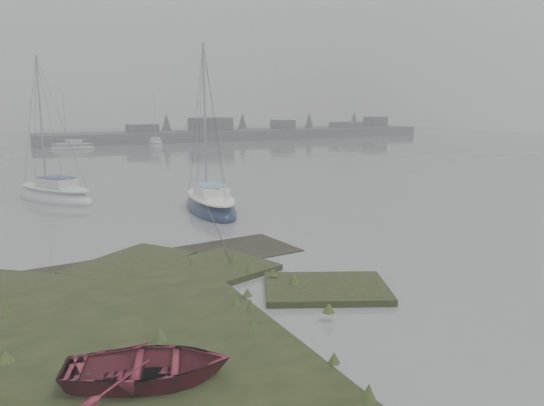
# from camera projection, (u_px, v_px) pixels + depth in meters

# --- Properties ---
(ground) EXTENTS (160.00, 160.00, 0.00)m
(ground) POSITION_uv_depth(u_px,v_px,m) (111.00, 172.00, 41.75)
(ground) COLOR slate
(ground) RESTS_ON ground
(far_shoreline) EXTENTS (60.00, 8.00, 4.15)m
(far_shoreline) POSITION_uv_depth(u_px,v_px,m) (251.00, 133.00, 81.50)
(far_shoreline) COLOR #4C4F51
(far_shoreline) RESTS_ON ground
(sailboat_main) EXTENTS (2.81, 6.53, 8.94)m
(sailboat_main) POSITION_uv_depth(u_px,v_px,m) (211.00, 206.00, 26.66)
(sailboat_main) COLOR #0D1B3A
(sailboat_main) RESTS_ON ground
(sailboat_white) EXTENTS (4.72, 6.25, 8.55)m
(sailboat_white) POSITION_uv_depth(u_px,v_px,m) (55.00, 196.00, 29.63)
(sailboat_white) COLOR silver
(sailboat_white) RESTS_ON ground
(sailboat_far_b) EXTENTS (2.91, 5.52, 7.43)m
(sailboat_far_b) POSITION_uv_depth(u_px,v_px,m) (156.00, 145.00, 66.80)
(sailboat_far_b) COLOR #B3B7BC
(sailboat_far_b) RESTS_ON ground
(sailboat_far_c) EXTENTS (5.31, 2.87, 7.14)m
(sailboat_far_c) POSITION_uv_depth(u_px,v_px,m) (72.00, 147.00, 62.99)
(sailboat_far_c) COLOR #A3A8AD
(sailboat_far_c) RESTS_ON ground
(dinghy) EXTENTS (3.62, 3.07, 0.64)m
(dinghy) POSITION_uv_depth(u_px,v_px,m) (148.00, 366.00, 9.83)
(dinghy) COLOR maroon
(dinghy) RESTS_ON marsh_bank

